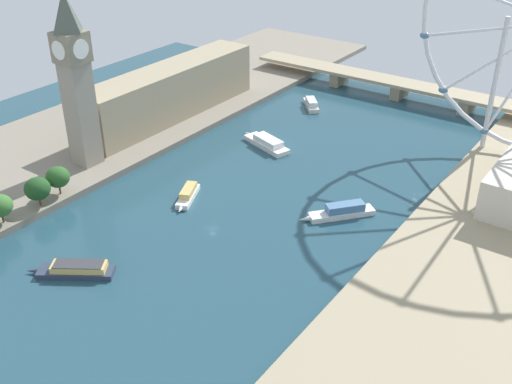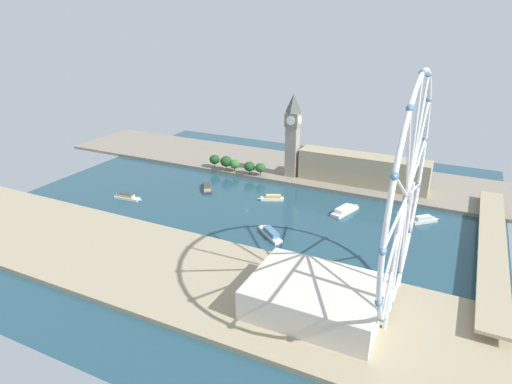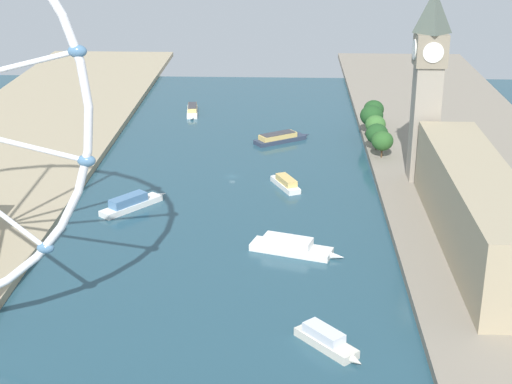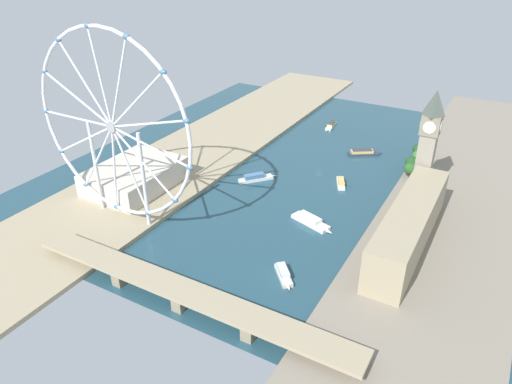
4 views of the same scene
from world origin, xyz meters
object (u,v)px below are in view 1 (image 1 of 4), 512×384
at_px(tour_boat_0, 267,143).
at_px(tour_boat_5, 188,195).
at_px(tour_boat_1, 76,270).
at_px(tour_boat_4, 311,104).
at_px(tour_boat_3, 342,211).
at_px(clock_tower, 76,78).
at_px(river_bridge, 400,85).
at_px(parliament_block, 170,92).

relative_size(tour_boat_0, tour_boat_5, 1.47).
distance_m(tour_boat_1, tour_boat_4, 185.93).
bearing_deg(tour_boat_1, tour_boat_4, -119.01).
xyz_separation_m(tour_boat_3, tour_boat_5, (-60.53, -25.66, -0.27)).
xyz_separation_m(clock_tower, tour_boat_3, (117.69, 30.67, -41.68)).
xyz_separation_m(river_bridge, tour_boat_5, (-23.34, -167.48, -5.69)).
distance_m(tour_boat_0, tour_boat_5, 63.00).
bearing_deg(river_bridge, tour_boat_3, -75.31).
relative_size(parliament_block, tour_boat_4, 5.72).
relative_size(tour_boat_1, tour_boat_3, 1.05).
height_order(tour_boat_0, tour_boat_4, tour_boat_0).
bearing_deg(tour_boat_1, tour_boat_3, -156.54).
height_order(parliament_block, tour_boat_1, parliament_block).
bearing_deg(clock_tower, parliament_block, 96.37).
relative_size(parliament_block, river_bridge, 0.59).
xyz_separation_m(parliament_block, tour_boat_4, (52.79, 61.24, -14.50)).
distance_m(parliament_block, tour_boat_3, 130.78).
bearing_deg(tour_boat_3, tour_boat_1, 6.73).
height_order(tour_boat_3, tour_boat_4, tour_boat_3).
bearing_deg(parliament_block, river_bridge, 50.44).
xyz_separation_m(clock_tower, parliament_block, (-7.38, 66.11, -27.27)).
distance_m(tour_boat_0, tour_boat_3, 73.06).
bearing_deg(tour_boat_5, river_bridge, 147.60).
relative_size(clock_tower, tour_boat_4, 3.87).
bearing_deg(tour_boat_1, clock_tower, -77.53).
bearing_deg(tour_boat_0, tour_boat_1, 110.54).
bearing_deg(clock_tower, tour_boat_5, 5.01).
relative_size(clock_tower, river_bridge, 0.40).
bearing_deg(clock_tower, tour_boat_1, -43.99).
height_order(tour_boat_0, tour_boat_3, tour_boat_3).
height_order(clock_tower, tour_boat_0, clock_tower).
height_order(parliament_block, river_bridge, parliament_block).
xyz_separation_m(parliament_block, tour_boat_5, (64.54, -61.09, -14.68)).
height_order(river_bridge, tour_boat_0, river_bridge).
distance_m(river_bridge, tour_boat_4, 57.44).
distance_m(tour_boat_0, tour_boat_1, 126.08).
bearing_deg(tour_boat_0, tour_boat_4, -62.79).
relative_size(clock_tower, parliament_block, 0.68).
relative_size(tour_boat_0, tour_boat_4, 1.63).
height_order(tour_boat_0, tour_boat_5, tour_boat_0).
relative_size(tour_boat_1, tour_boat_5, 1.27).
distance_m(clock_tower, river_bridge, 193.77).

